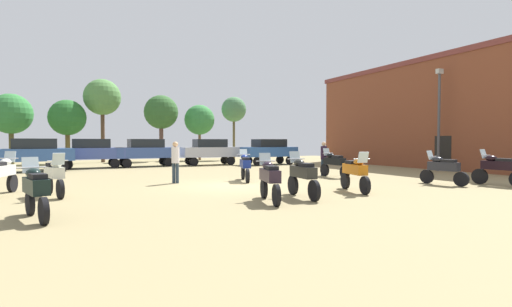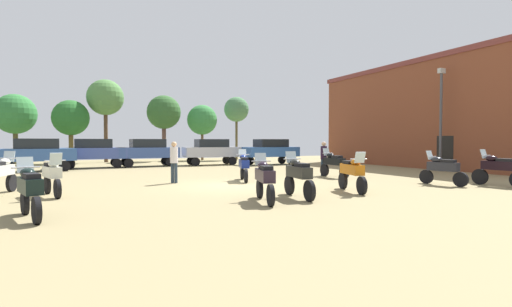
# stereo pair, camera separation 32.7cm
# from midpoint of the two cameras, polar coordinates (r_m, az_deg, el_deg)

# --- Properties ---
(ground_plane) EXTENTS (44.00, 52.00, 0.02)m
(ground_plane) POSITION_cam_midpoint_polar(r_m,az_deg,el_deg) (15.86, -2.93, -4.83)
(ground_plane) COLOR #8E7E56
(brick_building) EXTENTS (6.12, 18.75, 7.50)m
(brick_building) POSITION_cam_midpoint_polar(r_m,az_deg,el_deg) (30.92, 25.88, 5.19)
(brick_building) COLOR brown
(brick_building) RESTS_ON ground
(motorcycle_1) EXTENTS (0.79, 2.20, 1.47)m
(motorcycle_1) POSITION_cam_midpoint_polar(r_m,az_deg,el_deg) (11.47, 2.11, -3.72)
(motorcycle_1) COLOR black
(motorcycle_1) RESTS_ON ground
(motorcycle_2) EXTENTS (0.68, 2.06, 1.44)m
(motorcycle_2) POSITION_cam_midpoint_polar(r_m,az_deg,el_deg) (17.71, 26.69, -2.01)
(motorcycle_2) COLOR black
(motorcycle_2) RESTS_ON ground
(motorcycle_3) EXTENTS (0.65, 2.24, 1.50)m
(motorcycle_3) POSITION_cam_midpoint_polar(r_m,az_deg,el_deg) (12.38, 7.15, -3.26)
(motorcycle_3) COLOR black
(motorcycle_3) RESTS_ON ground
(motorcycle_4) EXTENTS (0.62, 2.25, 1.48)m
(motorcycle_4) POSITION_cam_midpoint_polar(r_m,az_deg,el_deg) (19.66, 12.07, -1.43)
(motorcycle_4) COLOR black
(motorcycle_4) RESTS_ON ground
(motorcycle_5) EXTENTS (0.80, 2.13, 1.49)m
(motorcycle_5) POSITION_cam_midpoint_polar(r_m,az_deg,el_deg) (15.67, -33.47, -2.51)
(motorcycle_5) COLOR black
(motorcycle_5) RESTS_ON ground
(motorcycle_6) EXTENTS (0.62, 2.16, 1.50)m
(motorcycle_6) POSITION_cam_midpoint_polar(r_m,az_deg,el_deg) (18.43, 33.03, -1.88)
(motorcycle_6) COLOR black
(motorcycle_6) RESTS_ON ground
(motorcycle_7) EXTENTS (0.77, 2.04, 1.45)m
(motorcycle_7) POSITION_cam_midpoint_polar(r_m,az_deg,el_deg) (10.35, -30.10, -4.64)
(motorcycle_7) COLOR black
(motorcycle_7) RESTS_ON ground
(motorcycle_8) EXTENTS (0.84, 2.17, 1.46)m
(motorcycle_8) POSITION_cam_midpoint_polar(r_m,az_deg,el_deg) (17.50, -1.30, -1.81)
(motorcycle_8) COLOR black
(motorcycle_8) RESTS_ON ground
(motorcycle_9) EXTENTS (0.80, 2.21, 1.47)m
(motorcycle_9) POSITION_cam_midpoint_polar(r_m,az_deg,el_deg) (14.20, 14.90, -2.69)
(motorcycle_9) COLOR black
(motorcycle_9) RESTS_ON ground
(motorcycle_10) EXTENTS (0.77, 2.08, 1.47)m
(motorcycle_10) POSITION_cam_midpoint_polar(r_m,az_deg,el_deg) (14.31, -27.74, -2.84)
(motorcycle_10) COLOR black
(motorcycle_10) RESTS_ON ground
(car_1) EXTENTS (4.34, 1.90, 2.00)m
(car_1) POSITION_cam_midpoint_polar(r_m,az_deg,el_deg) (29.60, -6.38, 0.54)
(car_1) COLOR black
(car_1) RESTS_ON ground
(car_2) EXTENTS (4.32, 1.84, 2.00)m
(car_2) POSITION_cam_midpoint_polar(r_m,az_deg,el_deg) (28.34, -22.95, 0.35)
(car_2) COLOR black
(car_2) RESTS_ON ground
(car_3) EXTENTS (4.47, 2.25, 2.00)m
(car_3) POSITION_cam_midpoint_polar(r_m,az_deg,el_deg) (26.65, -29.79, 0.17)
(car_3) COLOR black
(car_3) RESTS_ON ground
(car_4) EXTENTS (4.38, 2.01, 2.00)m
(car_4) POSITION_cam_midpoint_polar(r_m,az_deg,el_deg) (29.81, 2.55, 0.56)
(car_4) COLOR black
(car_4) RESTS_ON ground
(car_6) EXTENTS (4.38, 2.00, 2.00)m
(car_6) POSITION_cam_midpoint_polar(r_m,az_deg,el_deg) (28.80, -15.65, 0.45)
(car_6) COLOR black
(car_6) RESTS_ON ground
(person_1) EXTENTS (0.48, 0.48, 1.82)m
(person_1) POSITION_cam_midpoint_polar(r_m,az_deg,el_deg) (16.95, -11.68, -0.78)
(person_1) COLOR #283645
(person_1) RESTS_ON ground
(person_2) EXTENTS (0.43, 0.43, 1.82)m
(person_2) POSITION_cam_midpoint_polar(r_m,az_deg,el_deg) (20.54, 10.60, -0.33)
(person_2) COLOR #233344
(person_2) RESTS_ON ground
(tree_1) EXTENTS (2.94, 2.94, 5.27)m
(tree_1) POSITION_cam_midpoint_polar(r_m,az_deg,el_deg) (35.21, -25.85, 4.80)
(tree_1) COLOR brown
(tree_1) RESTS_ON ground
(tree_3) EXTENTS (2.49, 2.49, 6.28)m
(tree_3) POSITION_cam_midpoint_polar(r_m,az_deg,el_deg) (38.25, -2.71, 6.57)
(tree_3) COLOR brown
(tree_3) RESTS_ON ground
(tree_4) EXTENTS (3.11, 3.11, 7.24)m
(tree_4) POSITION_cam_midpoint_polar(r_m,az_deg,el_deg) (35.91, -21.46, 7.77)
(tree_4) COLOR #513928
(tree_4) RESTS_ON ground
(tree_5) EXTENTS (3.13, 3.13, 6.12)m
(tree_5) POSITION_cam_midpoint_polar(r_m,az_deg,el_deg) (36.55, -13.44, 5.99)
(tree_5) COLOR brown
(tree_5) RESTS_ON ground
(tree_7) EXTENTS (2.91, 2.91, 5.38)m
(tree_7) POSITION_cam_midpoint_polar(r_m,az_deg,el_deg) (37.45, -7.85, 5.00)
(tree_7) COLOR brown
(tree_7) RESTS_ON ground
(tree_9) EXTENTS (3.21, 3.21, 5.63)m
(tree_9) POSITION_cam_midpoint_polar(r_m,az_deg,el_deg) (36.16, -32.27, 4.99)
(tree_9) COLOR #4D4826
(tree_9) RESTS_ON ground
(lamp_post) EXTENTS (0.44, 0.24, 6.27)m
(lamp_post) POSITION_cam_midpoint_polar(r_m,az_deg,el_deg) (25.91, 26.37, 5.39)
(lamp_post) COLOR #47474C
(lamp_post) RESTS_ON ground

